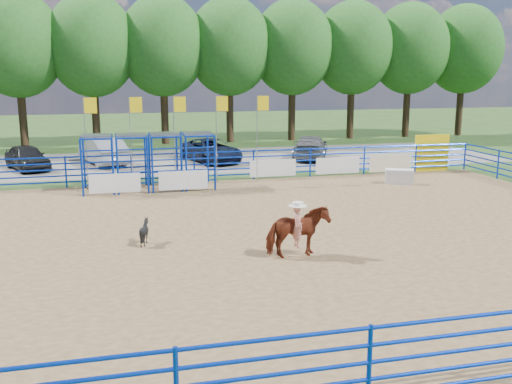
{
  "coord_description": "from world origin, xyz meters",
  "views": [
    {
      "loc": [
        -3.67,
        -17.48,
        5.3
      ],
      "look_at": [
        0.9,
        1.0,
        1.3
      ],
      "focal_mm": 40.0,
      "sensor_mm": 36.0,
      "label": 1
    }
  ],
  "objects_px": {
    "car_c": "(211,150)",
    "horse_and_rider": "(297,229)",
    "announcer_table": "(399,177)",
    "car_d": "(310,147)",
    "car_b": "(103,151)",
    "calf": "(144,232)",
    "car_a": "(27,157)"
  },
  "relations": [
    {
      "from": "announcer_table",
      "to": "car_a",
      "type": "xyz_separation_m",
      "value": [
        -18.03,
        8.75,
        0.33
      ]
    },
    {
      "from": "announcer_table",
      "to": "car_b",
      "type": "xyz_separation_m",
      "value": [
        -13.97,
        9.66,
        0.42
      ]
    },
    {
      "from": "calf",
      "to": "car_b",
      "type": "xyz_separation_m",
      "value": [
        -1.49,
        16.73,
        0.38
      ]
    },
    {
      "from": "calf",
      "to": "car_a",
      "type": "distance_m",
      "value": 16.77
    },
    {
      "from": "horse_and_rider",
      "to": "car_b",
      "type": "height_order",
      "value": "horse_and_rider"
    },
    {
      "from": "calf",
      "to": "car_a",
      "type": "height_order",
      "value": "car_a"
    },
    {
      "from": "car_c",
      "to": "announcer_table",
      "type": "bearing_deg",
      "value": -66.86
    },
    {
      "from": "horse_and_rider",
      "to": "calf",
      "type": "distance_m",
      "value": 4.89
    },
    {
      "from": "car_a",
      "to": "car_b",
      "type": "xyz_separation_m",
      "value": [
        4.06,
        0.91,
        0.1
      ]
    },
    {
      "from": "calf",
      "to": "car_d",
      "type": "bearing_deg",
      "value": -68.15
    },
    {
      "from": "horse_and_rider",
      "to": "car_d",
      "type": "height_order",
      "value": "horse_and_rider"
    },
    {
      "from": "announcer_table",
      "to": "calf",
      "type": "relative_size",
      "value": 1.68
    },
    {
      "from": "calf",
      "to": "car_c",
      "type": "xyz_separation_m",
      "value": [
        4.83,
        16.25,
        0.28
      ]
    },
    {
      "from": "horse_and_rider",
      "to": "car_c",
      "type": "xyz_separation_m",
      "value": [
        0.59,
        18.64,
        -0.16
      ]
    },
    {
      "from": "car_a",
      "to": "car_c",
      "type": "height_order",
      "value": "car_a"
    },
    {
      "from": "car_a",
      "to": "car_c",
      "type": "bearing_deg",
      "value": -21.92
    },
    {
      "from": "announcer_table",
      "to": "car_a",
      "type": "distance_m",
      "value": 20.04
    },
    {
      "from": "car_c",
      "to": "car_a",
      "type": "bearing_deg",
      "value": 165.75
    },
    {
      "from": "car_a",
      "to": "car_d",
      "type": "distance_m",
      "value": 16.61
    },
    {
      "from": "horse_and_rider",
      "to": "car_d",
      "type": "xyz_separation_m",
      "value": [
        6.82,
        18.45,
        -0.13
      ]
    },
    {
      "from": "horse_and_rider",
      "to": "car_d",
      "type": "bearing_deg",
      "value": 69.72
    },
    {
      "from": "announcer_table",
      "to": "car_b",
      "type": "relative_size",
      "value": 0.28
    },
    {
      "from": "announcer_table",
      "to": "horse_and_rider",
      "type": "xyz_separation_m",
      "value": [
        -8.23,
        -9.46,
        0.48
      ]
    },
    {
      "from": "car_b",
      "to": "car_c",
      "type": "xyz_separation_m",
      "value": [
        6.33,
        -0.48,
        -0.1
      ]
    },
    {
      "from": "calf",
      "to": "car_b",
      "type": "distance_m",
      "value": 16.8
    },
    {
      "from": "car_a",
      "to": "car_b",
      "type": "height_order",
      "value": "car_b"
    },
    {
      "from": "horse_and_rider",
      "to": "car_c",
      "type": "distance_m",
      "value": 18.65
    },
    {
      "from": "calf",
      "to": "car_b",
      "type": "height_order",
      "value": "car_b"
    },
    {
      "from": "horse_and_rider",
      "to": "announcer_table",
      "type": "bearing_deg",
      "value": 48.96
    },
    {
      "from": "car_d",
      "to": "calf",
      "type": "bearing_deg",
      "value": 78.1
    },
    {
      "from": "car_c",
      "to": "car_d",
      "type": "distance_m",
      "value": 6.23
    },
    {
      "from": "car_c",
      "to": "horse_and_rider",
      "type": "bearing_deg",
      "value": -108.43
    }
  ]
}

